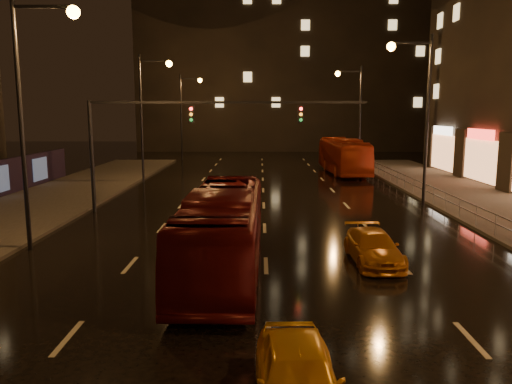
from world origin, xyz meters
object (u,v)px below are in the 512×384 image
Objects in this scene: bus_red at (223,231)px; taxi_far at (373,247)px; taxi_near at (298,378)px; bus_curb at (343,156)px.

taxi_far is (5.50, 1.04, -0.88)m from bus_red.
taxi_near is at bearing -75.66° from bus_red.
bus_red is at bearing -170.78° from taxi_far.
taxi_near is (-6.94, -37.26, -0.95)m from bus_curb.
bus_red is 0.91× the size of bus_curb.
bus_red is at bearing -109.64° from bus_curb.
taxi_far is at bearing 11.62° from bus_red.
bus_curb is 37.91m from taxi_near.
bus_curb is 28.09m from taxi_far.
bus_red is 2.71× the size of taxi_near.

